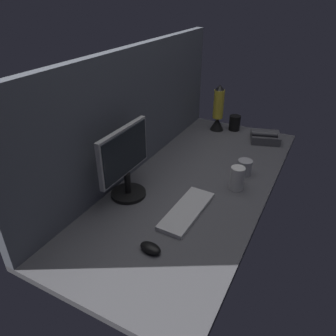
{
  "coord_description": "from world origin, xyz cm",
  "views": [
    {
      "loc": [
        -138.43,
        -57.0,
        94.71
      ],
      "look_at": [
        -11.05,
        0.0,
        14.0
      ],
      "focal_mm": 34.12,
      "sensor_mm": 36.0,
      "label": 1
    }
  ],
  "objects_px": {
    "mug_ceramic_white": "(237,178)",
    "desk_phone": "(265,137)",
    "lava_lamp": "(218,111)",
    "monitor": "(125,161)",
    "mouse": "(151,248)",
    "keyboard": "(187,211)",
    "mug_black_travel": "(235,123)",
    "mug_steel": "(245,167)"
  },
  "relations": [
    {
      "from": "keyboard",
      "to": "mug_ceramic_white",
      "type": "bearing_deg",
      "value": -23.09
    },
    {
      "from": "mug_steel",
      "to": "mug_ceramic_white",
      "type": "relative_size",
      "value": 0.67
    },
    {
      "from": "mug_ceramic_white",
      "to": "desk_phone",
      "type": "xyz_separation_m",
      "value": [
        0.66,
        0.0,
        -0.03
      ]
    },
    {
      "from": "mug_ceramic_white",
      "to": "lava_lamp",
      "type": "distance_m",
      "value": 0.8
    },
    {
      "from": "mouse",
      "to": "desk_phone",
      "type": "height_order",
      "value": "desk_phone"
    },
    {
      "from": "mug_black_travel",
      "to": "mug_steel",
      "type": "xyz_separation_m",
      "value": [
        -0.59,
        -0.25,
        -0.01
      ]
    },
    {
      "from": "lava_lamp",
      "to": "desk_phone",
      "type": "relative_size",
      "value": 1.45
    },
    {
      "from": "mug_steel",
      "to": "lava_lamp",
      "type": "bearing_deg",
      "value": 34.14
    },
    {
      "from": "keyboard",
      "to": "mouse",
      "type": "distance_m",
      "value": 0.3
    },
    {
      "from": "mug_steel",
      "to": "lava_lamp",
      "type": "distance_m",
      "value": 0.66
    },
    {
      "from": "monitor",
      "to": "mouse",
      "type": "xyz_separation_m",
      "value": [
        -0.29,
        -0.31,
        -0.18
      ]
    },
    {
      "from": "desk_phone",
      "to": "lava_lamp",
      "type": "bearing_deg",
      "value": 83.65
    },
    {
      "from": "mug_black_travel",
      "to": "mug_ceramic_white",
      "type": "bearing_deg",
      "value": -161.61
    },
    {
      "from": "monitor",
      "to": "desk_phone",
      "type": "xyz_separation_m",
      "value": [
        0.98,
        -0.48,
        -0.17
      ]
    },
    {
      "from": "lava_lamp",
      "to": "mug_ceramic_white",
      "type": "bearing_deg",
      "value": -152.33
    },
    {
      "from": "keyboard",
      "to": "desk_phone",
      "type": "distance_m",
      "value": 0.98
    },
    {
      "from": "monitor",
      "to": "keyboard",
      "type": "bearing_deg",
      "value": -88.6
    },
    {
      "from": "mug_ceramic_white",
      "to": "mug_black_travel",
      "type": "bearing_deg",
      "value": 18.39
    },
    {
      "from": "monitor",
      "to": "lava_lamp",
      "type": "relative_size",
      "value": 1.11
    },
    {
      "from": "monitor",
      "to": "mug_ceramic_white",
      "type": "relative_size",
      "value": 2.92
    },
    {
      "from": "mug_black_travel",
      "to": "mug_ceramic_white",
      "type": "relative_size",
      "value": 0.86
    },
    {
      "from": "mug_ceramic_white",
      "to": "lava_lamp",
      "type": "height_order",
      "value": "lava_lamp"
    },
    {
      "from": "mug_black_travel",
      "to": "lava_lamp",
      "type": "relative_size",
      "value": 0.33
    },
    {
      "from": "mug_ceramic_white",
      "to": "mouse",
      "type": "bearing_deg",
      "value": 164.67
    },
    {
      "from": "keyboard",
      "to": "mug_black_travel",
      "type": "relative_size",
      "value": 3.36
    },
    {
      "from": "desk_phone",
      "to": "mug_black_travel",
      "type": "bearing_deg",
      "value": 69.21
    },
    {
      "from": "keyboard",
      "to": "mug_steel",
      "type": "bearing_deg",
      "value": -14.42
    },
    {
      "from": "mug_steel",
      "to": "desk_phone",
      "type": "height_order",
      "value": "desk_phone"
    },
    {
      "from": "keyboard",
      "to": "lava_lamp",
      "type": "relative_size",
      "value": 1.1
    },
    {
      "from": "mug_ceramic_white",
      "to": "lava_lamp",
      "type": "relative_size",
      "value": 0.38
    },
    {
      "from": "mug_ceramic_white",
      "to": "desk_phone",
      "type": "height_order",
      "value": "mug_ceramic_white"
    },
    {
      "from": "keyboard",
      "to": "lava_lamp",
      "type": "distance_m",
      "value": 1.05
    },
    {
      "from": "keyboard",
      "to": "lava_lamp",
      "type": "bearing_deg",
      "value": 14.27
    },
    {
      "from": "keyboard",
      "to": "mug_ceramic_white",
      "type": "xyz_separation_m",
      "value": [
        0.31,
        -0.14,
        0.05
      ]
    },
    {
      "from": "monitor",
      "to": "mug_black_travel",
      "type": "bearing_deg",
      "value": -11.88
    },
    {
      "from": "mouse",
      "to": "desk_phone",
      "type": "bearing_deg",
      "value": -1.21
    },
    {
      "from": "lava_lamp",
      "to": "mug_steel",
      "type": "bearing_deg",
      "value": -145.86
    },
    {
      "from": "mug_ceramic_white",
      "to": "desk_phone",
      "type": "bearing_deg",
      "value": 0.11
    },
    {
      "from": "mug_steel",
      "to": "mug_ceramic_white",
      "type": "xyz_separation_m",
      "value": [
        -0.17,
        -0.01,
        0.02
      ]
    },
    {
      "from": "keyboard",
      "to": "mouse",
      "type": "xyz_separation_m",
      "value": [
        -0.3,
        0.02,
        0.01
      ]
    },
    {
      "from": "mug_black_travel",
      "to": "desk_phone",
      "type": "height_order",
      "value": "mug_black_travel"
    },
    {
      "from": "mouse",
      "to": "desk_phone",
      "type": "relative_size",
      "value": 0.41
    }
  ]
}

